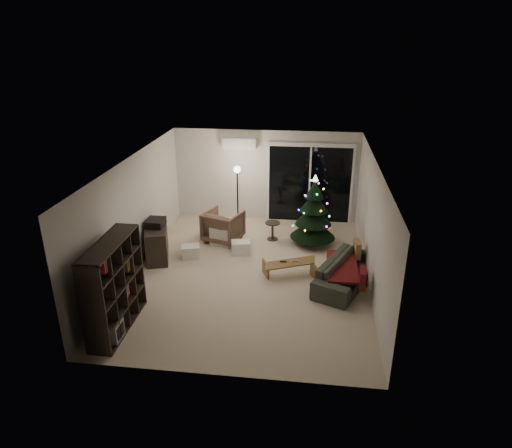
{
  "coord_description": "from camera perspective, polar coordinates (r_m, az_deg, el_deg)",
  "views": [
    {
      "loc": [
        1.22,
        -8.69,
        4.83
      ],
      "look_at": [
        0.1,
        0.3,
        1.05
      ],
      "focal_mm": 32.0,
      "sensor_mm": 36.0,
      "label": 1
    }
  ],
  "objects": [
    {
      "name": "room",
      "position": [
        10.9,
        2.63,
        2.14
      ],
      "size": [
        6.5,
        7.51,
        2.6
      ],
      "color": "beige",
      "rests_on": "ground"
    },
    {
      "name": "bookshelf",
      "position": [
        8.36,
        -18.6,
        -7.28
      ],
      "size": [
        0.73,
        1.7,
        1.65
      ],
      "primitive_type": null,
      "rotation": [
        0.0,
        0.0,
        -0.2
      ],
      "color": "black",
      "rests_on": "floor"
    },
    {
      "name": "media_cabinet",
      "position": [
        10.83,
        -12.27,
        -2.13
      ],
      "size": [
        0.81,
        1.32,
        0.77
      ],
      "primitive_type": "cube",
      "rotation": [
        0.0,
        0.0,
        0.3
      ],
      "color": "black",
      "rests_on": "floor"
    },
    {
      "name": "stereo",
      "position": [
        10.64,
        -12.48,
        0.17
      ],
      "size": [
        0.39,
        0.46,
        0.17
      ],
      "primitive_type": "cube",
      "color": "black",
      "rests_on": "media_cabinet"
    },
    {
      "name": "armchair",
      "position": [
        11.42,
        -4.12,
        -0.26
      ],
      "size": [
        1.08,
        1.1,
        0.79
      ],
      "primitive_type": "imported",
      "rotation": [
        0.0,
        0.0,
        2.82
      ],
      "color": "#4F3831",
      "rests_on": "floor"
    },
    {
      "name": "ottoman",
      "position": [
        11.34,
        -4.04,
        -1.3
      ],
      "size": [
        0.66,
        0.66,
        0.48
      ],
      "primitive_type": "cube",
      "rotation": [
        0.0,
        0.0,
        -0.3
      ],
      "color": "beige",
      "rests_on": "floor"
    },
    {
      "name": "cardboard_box_a",
      "position": [
        10.75,
        -8.15,
        -3.42
      ],
      "size": [
        0.48,
        0.41,
        0.29
      ],
      "primitive_type": "cube",
      "rotation": [
        0.0,
        0.0,
        0.25
      ],
      "color": "white",
      "rests_on": "floor"
    },
    {
      "name": "cardboard_box_b",
      "position": [
        10.84,
        -1.92,
        -2.93
      ],
      "size": [
        0.49,
        0.41,
        0.3
      ],
      "primitive_type": "cube",
      "rotation": [
        0.0,
        0.0,
        0.21
      ],
      "color": "white",
      "rests_on": "floor"
    },
    {
      "name": "side_table",
      "position": [
        11.53,
        2.08,
        -0.86
      ],
      "size": [
        0.47,
        0.47,
        0.47
      ],
      "primitive_type": "cylinder",
      "rotation": [
        0.0,
        0.0,
        0.33
      ],
      "color": "black",
      "rests_on": "floor"
    },
    {
      "name": "floor_lamp",
      "position": [
        11.91,
        -2.31,
        3.05
      ],
      "size": [
        0.27,
        0.27,
        1.68
      ],
      "primitive_type": "cylinder",
      "color": "black",
      "rests_on": "floor"
    },
    {
      "name": "sofa",
      "position": [
        9.66,
        11.24,
        -5.89
      ],
      "size": [
        1.5,
        2.1,
        0.57
      ],
      "primitive_type": "imported",
      "rotation": [
        0.0,
        0.0,
        1.15
      ],
      "color": "#2B2E25",
      "rests_on": "floor"
    },
    {
      "name": "sofa_throw",
      "position": [
        9.59,
        10.7,
        -5.19
      ],
      "size": [
        0.61,
        1.41,
        0.05
      ],
      "primitive_type": "cube",
      "color": "#3C0806",
      "rests_on": "sofa"
    },
    {
      "name": "cushion_a",
      "position": [
        10.16,
        12.53,
        -3.05
      ],
      "size": [
        0.15,
        0.38,
        0.38
      ],
      "primitive_type": "cube",
      "rotation": [
        0.0,
        0.0,
        0.09
      ],
      "color": "#A97F4C",
      "rests_on": "sofa"
    },
    {
      "name": "cushion_b",
      "position": [
        9.01,
        13.18,
        -6.61
      ],
      "size": [
        0.14,
        0.38,
        0.38
      ],
      "primitive_type": "cube",
      "rotation": [
        0.0,
        0.0,
        -0.07
      ],
      "color": "#3C0806",
      "rests_on": "sofa"
    },
    {
      "name": "coffee_table",
      "position": [
        9.82,
        4.27,
        -5.71
      ],
      "size": [
        1.17,
        0.8,
        0.35
      ],
      "primitive_type": null,
      "rotation": [
        0.0,
        0.0,
        0.42
      ],
      "color": "brown",
      "rests_on": "floor"
    },
    {
      "name": "remote_a",
      "position": [
        9.74,
        3.41,
        -4.71
      ],
      "size": [
        0.14,
        0.04,
        0.02
      ],
      "primitive_type": "cube",
      "color": "black",
      "rests_on": "coffee_table"
    },
    {
      "name": "remote_b",
      "position": [
        9.78,
        4.9,
        -4.65
      ],
      "size": [
        0.13,
        0.08,
        0.02
      ],
      "primitive_type": "cube",
      "rotation": [
        0.0,
        0.0,
        0.35
      ],
      "color": "slate",
      "rests_on": "coffee_table"
    },
    {
      "name": "christmas_tree",
      "position": [
        11.1,
        7.23,
        1.69
      ],
      "size": [
        1.2,
        1.2,
        1.79
      ],
      "primitive_type": "cone",
      "rotation": [
        0.0,
        0.0,
        -0.09
      ],
      "color": "black",
      "rests_on": "floor"
    }
  ]
}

